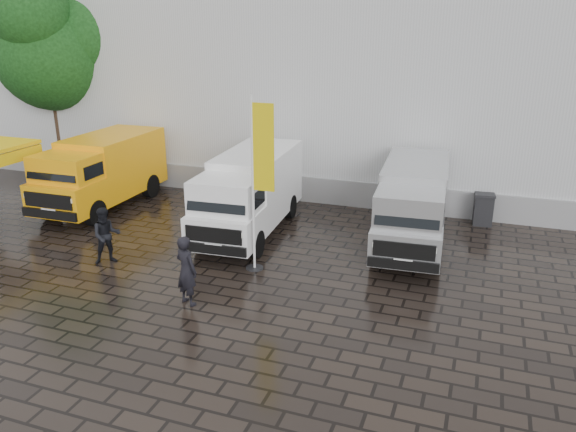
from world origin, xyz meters
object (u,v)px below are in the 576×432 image
at_px(van_white, 249,195).
at_px(flagpole, 259,177).
at_px(van_yellow, 101,174).
at_px(person_tent, 107,236).
at_px(person_front, 186,270).
at_px(wheelie_bin, 483,209).
at_px(van_silver, 412,207).

xyz_separation_m(van_white, flagpole, (1.47, -2.66, 1.45)).
distance_m(van_yellow, person_tent, 5.50).
bearing_deg(van_white, van_yellow, 170.77).
xyz_separation_m(van_yellow, flagpole, (7.80, -3.27, 1.43)).
height_order(flagpole, person_front, flagpole).
bearing_deg(van_white, wheelie_bin, 21.54).
distance_m(flagpole, wheelie_bin, 8.78).
bearing_deg(van_yellow, wheelie_bin, 10.75).
bearing_deg(van_yellow, person_tent, -52.92).
relative_size(van_silver, wheelie_bin, 5.22).
xyz_separation_m(flagpole, wheelie_bin, (5.88, 6.14, -2.20)).
bearing_deg(van_yellow, flagpole, -23.85).
xyz_separation_m(van_silver, person_front, (-4.71, -5.83, -0.35)).
bearing_deg(person_tent, van_white, 10.48).
bearing_deg(wheelie_bin, van_white, -159.24).
distance_m(wheelie_bin, person_tent, 12.54).
bearing_deg(van_yellow, person_front, -41.21).
bearing_deg(van_white, van_silver, 3.48).
bearing_deg(person_tent, wheelie_bin, -6.17).
xyz_separation_m(van_yellow, van_silver, (11.57, 0.06, -0.06)).
height_order(van_white, flagpole, flagpole).
height_order(van_yellow, person_tent, van_yellow).
xyz_separation_m(wheelie_bin, person_front, (-6.82, -8.64, 0.35)).
relative_size(wheelie_bin, person_front, 0.61).
xyz_separation_m(van_yellow, van_white, (6.32, -0.61, -0.02)).
distance_m(flagpole, person_front, 3.25).
bearing_deg(flagpole, person_front, -110.65).
distance_m(van_yellow, wheelie_bin, 13.99).
bearing_deg(van_yellow, van_white, -6.57).
height_order(van_yellow, flagpole, flagpole).
bearing_deg(wheelie_bin, flagpole, -138.30).
xyz_separation_m(van_silver, wheelie_bin, (2.11, 2.81, -0.70)).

